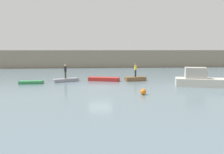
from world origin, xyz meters
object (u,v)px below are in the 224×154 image
rowboat_red (104,79)px  person_yellow_shirt (135,69)px  rowboat_green (31,82)px  rowboat_brown (135,79)px  mooring_buoy (143,92)px  rowboat_grey (66,80)px  motorboat (200,80)px  person_dark_shirt (65,71)px

rowboat_red → person_yellow_shirt: bearing=13.6°
rowboat_red → rowboat_green: bearing=-153.2°
rowboat_brown → person_yellow_shirt: bearing=0.0°
rowboat_red → mooring_buoy: (3.20, -9.34, 0.04)m
person_yellow_shirt → mooring_buoy: (-0.92, -9.15, -1.22)m
rowboat_red → person_yellow_shirt: person_yellow_shirt is taller
rowboat_green → rowboat_red: (8.84, 1.63, 0.06)m
rowboat_green → person_yellow_shirt: 13.10m
rowboat_green → mooring_buoy: (12.04, -7.71, 0.10)m
rowboat_green → rowboat_grey: rowboat_grey is taller
rowboat_green → rowboat_grey: size_ratio=0.84×
rowboat_grey → person_yellow_shirt: 9.13m
motorboat → person_yellow_shirt: (-6.45, 4.94, 0.75)m
rowboat_red → rowboat_brown: 4.13m
rowboat_green → rowboat_grey: 4.15m
rowboat_red → person_dark_shirt: (-4.92, -0.25, 1.18)m
motorboat → rowboat_grey: 16.25m
rowboat_brown → person_dark_shirt: size_ratio=1.49×
rowboat_brown → person_dark_shirt: bearing=170.9°
rowboat_green → rowboat_brown: size_ratio=1.01×
rowboat_red → person_yellow_shirt: size_ratio=2.30×
mooring_buoy → rowboat_red: bearing=108.9°
rowboat_red → person_dark_shirt: size_ratio=2.23×
rowboat_red → mooring_buoy: size_ratio=7.19×
rowboat_brown → person_dark_shirt: 9.12m
motorboat → rowboat_red: 11.76m
rowboat_green → rowboat_red: bearing=8.8°
motorboat → person_yellow_shirt: 8.16m
rowboat_grey → rowboat_brown: (9.04, 0.05, 0.06)m
motorboat → person_dark_shirt: person_dark_shirt is taller
rowboat_grey → mooring_buoy: size_ratio=5.80×
motorboat → person_dark_shirt: 16.26m
person_dark_shirt → mooring_buoy: (8.12, -9.10, -1.14)m
rowboat_grey → rowboat_brown: 9.04m
rowboat_grey → person_yellow_shirt: bearing=-27.2°
rowboat_grey → rowboat_green: bearing=172.0°
mooring_buoy → person_dark_shirt: bearing=131.8°
person_yellow_shirt → rowboat_green: bearing=-173.7°
rowboat_grey → person_yellow_shirt: person_yellow_shirt is taller
rowboat_red → mooring_buoy: mooring_buoy is taller
rowboat_green → rowboat_brown: (12.96, 1.44, 0.09)m
rowboat_brown → person_yellow_shirt: person_yellow_shirt is taller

